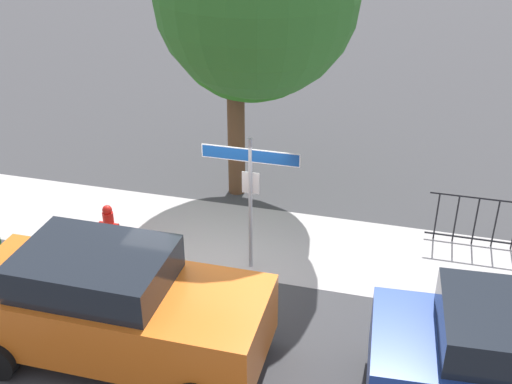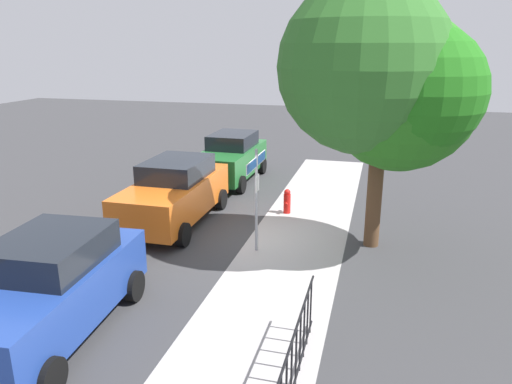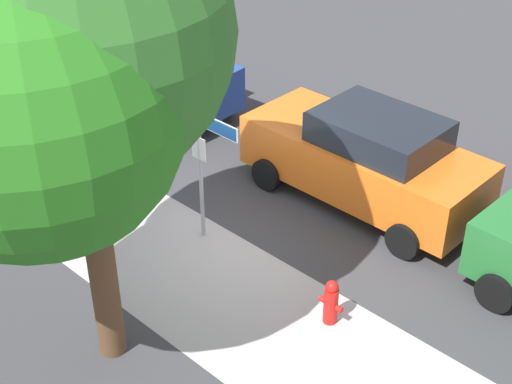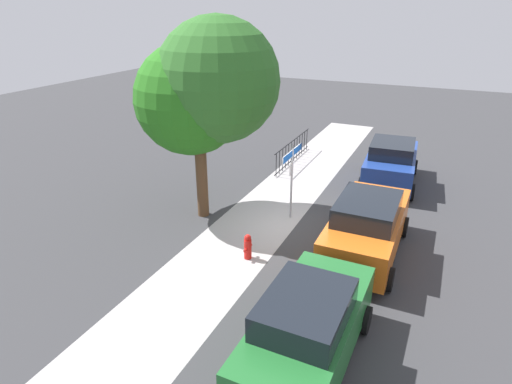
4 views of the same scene
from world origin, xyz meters
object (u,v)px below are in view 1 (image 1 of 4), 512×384
Objects in this scene: street_sign at (250,177)px; car_orange at (113,306)px; shade_tree at (258,2)px; fire_hydrant at (109,223)px.

street_sign is 0.57× the size of car_orange.
shade_tree is at bearing 82.15° from car_orange.
street_sign is 0.40× the size of shade_tree.
shade_tree is 5.36m from fire_hydrant.
street_sign is 3.40m from fire_hydrant.
car_orange is at bearing -116.03° from street_sign.
shade_tree is 1.43× the size of car_orange.
car_orange is (-1.39, -2.84, -0.96)m from street_sign.
fire_hydrant is at bearing 118.17° from car_orange.
street_sign is 3.41× the size of fire_hydrant.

